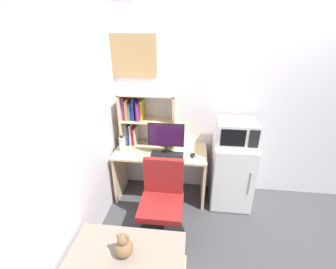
{
  "coord_description": "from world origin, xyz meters",
  "views": [
    {
      "loc": [
        -0.54,
        -2.99,
        2.24
      ],
      "look_at": [
        -0.85,
        -0.32,
        0.97
      ],
      "focal_mm": 25.33,
      "sensor_mm": 36.0,
      "label": 1
    }
  ],
  "objects": [
    {
      "name": "wall_back",
      "position": [
        0.4,
        0.02,
        1.3
      ],
      "size": [
        6.4,
        0.04,
        2.6
      ],
      "primitive_type": "cube",
      "color": "silver",
      "rests_on": "ground_plane"
    },
    {
      "name": "wall_left",
      "position": [
        -1.62,
        -1.6,
        1.3
      ],
      "size": [
        0.04,
        4.4,
        2.6
      ],
      "primitive_type": "cube",
      "color": "silver",
      "rests_on": "ground_plane"
    },
    {
      "name": "desk",
      "position": [
        -0.95,
        -0.29,
        0.5
      ],
      "size": [
        1.2,
        0.58,
        0.72
      ],
      "color": "beige",
      "rests_on": "ground_plane"
    },
    {
      "name": "hutch_bookshelf",
      "position": [
        -1.25,
        -0.12,
        1.11
      ],
      "size": [
        0.72,
        0.27,
        0.72
      ],
      "color": "beige",
      "rests_on": "desk"
    },
    {
      "name": "monitor",
      "position": [
        -0.87,
        -0.37,
        0.96
      ],
      "size": [
        0.45,
        0.17,
        0.42
      ],
      "color": "black",
      "rests_on": "desk"
    },
    {
      "name": "keyboard",
      "position": [
        -0.85,
        -0.4,
        0.73
      ],
      "size": [
        0.41,
        0.13,
        0.02
      ],
      "primitive_type": "cube",
      "color": "black",
      "rests_on": "desk"
    },
    {
      "name": "computer_mouse",
      "position": [
        -0.53,
        -0.4,
        0.74
      ],
      "size": [
        0.06,
        0.1,
        0.04
      ],
      "primitive_type": "ellipsoid",
      "color": "black",
      "rests_on": "desk"
    },
    {
      "name": "water_bottle",
      "position": [
        -1.44,
        -0.36,
        0.82
      ],
      "size": [
        0.08,
        0.08,
        0.21
      ],
      "color": "silver",
      "rests_on": "desk"
    },
    {
      "name": "mini_fridge",
      "position": [
        -0.01,
        -0.29,
        0.45
      ],
      "size": [
        0.52,
        0.57,
        0.91
      ],
      "color": "white",
      "rests_on": "ground_plane"
    },
    {
      "name": "microwave",
      "position": [
        -0.01,
        -0.29,
        1.05
      ],
      "size": [
        0.47,
        0.39,
        0.28
      ],
      "color": "silver",
      "rests_on": "mini_fridge"
    },
    {
      "name": "desk_chair",
      "position": [
        -0.84,
        -0.96,
        0.39
      ],
      "size": [
        0.54,
        0.54,
        0.91
      ],
      "color": "black",
      "rests_on": "ground_plane"
    },
    {
      "name": "teddy_bear",
      "position": [
        -1.07,
        -1.65,
        0.55
      ],
      "size": [
        0.16,
        0.16,
        0.24
      ],
      "color": "#846042",
      "rests_on": "bed"
    },
    {
      "name": "wall_corkboard",
      "position": [
        -1.41,
        -0.01,
        1.88
      ],
      "size": [
        0.77,
        0.02,
        0.51
      ],
      "primitive_type": "cube",
      "color": "tan"
    }
  ]
}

